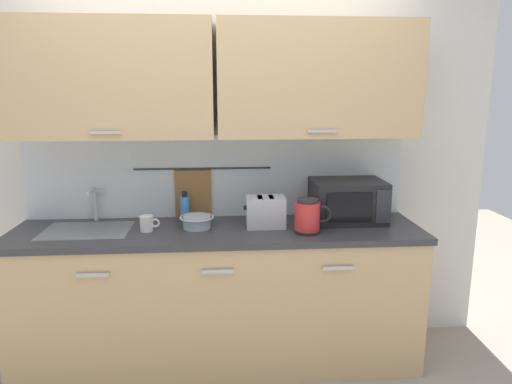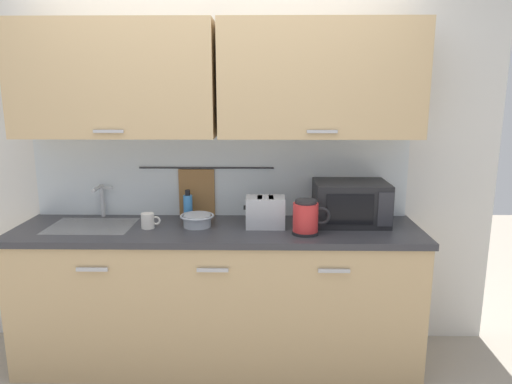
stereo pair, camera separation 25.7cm
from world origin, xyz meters
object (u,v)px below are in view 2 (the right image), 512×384
(mug_near_sink, at_px, (148,221))
(mixing_bowl, at_px, (197,220))
(electric_kettle, at_px, (306,218))
(dish_soap_bottle, at_px, (188,206))
(toaster, at_px, (265,212))
(microwave, at_px, (351,203))

(mug_near_sink, height_order, mixing_bowl, mug_near_sink)
(electric_kettle, xyz_separation_m, mug_near_sink, (-0.97, 0.10, -0.05))
(mug_near_sink, distance_m, mixing_bowl, 0.30)
(dish_soap_bottle, xyz_separation_m, mixing_bowl, (0.08, -0.18, -0.04))
(toaster, bearing_deg, microwave, 9.23)
(dish_soap_bottle, relative_size, toaster, 0.77)
(mug_near_sink, bearing_deg, mixing_bowl, 7.68)
(electric_kettle, distance_m, mixing_bowl, 0.69)
(microwave, distance_m, electric_kettle, 0.39)
(dish_soap_bottle, bearing_deg, toaster, -19.21)
(microwave, bearing_deg, dish_soap_bottle, 175.13)
(electric_kettle, bearing_deg, microwave, 38.01)
(toaster, bearing_deg, electric_kettle, -31.67)
(dish_soap_bottle, bearing_deg, mug_near_sink, -133.73)
(microwave, distance_m, mixing_bowl, 0.98)
(microwave, relative_size, mug_near_sink, 3.83)
(microwave, xyz_separation_m, dish_soap_bottle, (-1.06, 0.09, -0.05))
(dish_soap_bottle, height_order, toaster, dish_soap_bottle)
(dish_soap_bottle, xyz_separation_m, toaster, (0.51, -0.18, 0.01))
(mug_near_sink, height_order, toaster, toaster)
(mixing_bowl, bearing_deg, electric_kettle, -12.23)
(dish_soap_bottle, xyz_separation_m, mug_near_sink, (-0.21, -0.22, -0.04))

